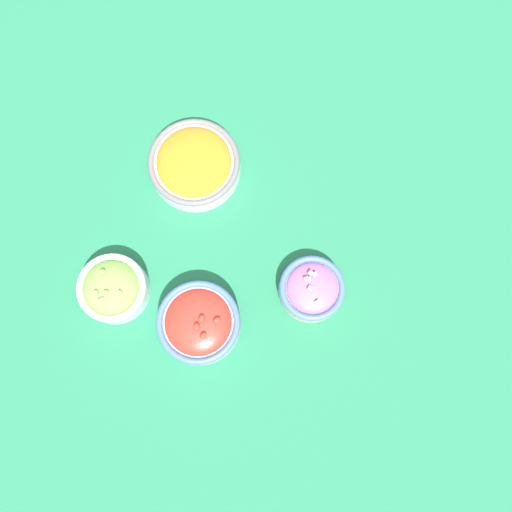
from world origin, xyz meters
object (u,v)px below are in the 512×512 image
object	(u,v)px
bowl_cherry_tomatoes	(199,323)
bowl_carrots	(194,164)
bowl_red_onion	(312,289)
bowl_lettuce	(113,288)

from	to	relation	value
bowl_cherry_tomatoes	bowl_carrots	world-z (taller)	bowl_cherry_tomatoes
bowl_red_onion	bowl_carrots	size ratio (longest dim) A/B	0.69
bowl_carrots	bowl_cherry_tomatoes	bearing A→B (deg)	-66.49
bowl_cherry_tomatoes	bowl_carrots	xyz separation A→B (m)	(-0.12, 0.27, -0.01)
bowl_cherry_tomatoes	bowl_carrots	bearing A→B (deg)	113.51
bowl_red_onion	bowl_carrots	bearing A→B (deg)	153.03
bowl_lettuce	bowl_carrots	bearing A→B (deg)	79.85
bowl_cherry_tomatoes	bowl_red_onion	xyz separation A→B (m)	(0.17, 0.13, -0.01)
bowl_cherry_tomatoes	bowl_lettuce	xyz separation A→B (m)	(-0.17, 0.00, -0.00)
bowl_carrots	bowl_red_onion	bearing A→B (deg)	-26.97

